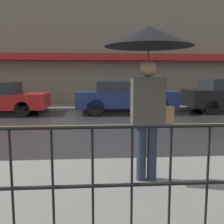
# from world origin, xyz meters

# --- Properties ---
(ground_plane) EXTENTS (80.00, 80.00, 0.00)m
(ground_plane) POSITION_xyz_m (0.00, 0.00, 0.00)
(ground_plane) COLOR #262628
(sidewalk_near) EXTENTS (28.00, 2.48, 0.12)m
(sidewalk_near) POSITION_xyz_m (0.00, -5.12, 0.06)
(sidewalk_near) COLOR slate
(sidewalk_near) RESTS_ON ground_plane
(sidewalk_far) EXTENTS (28.00, 1.89, 0.12)m
(sidewalk_far) POSITION_xyz_m (0.00, 4.83, 0.06)
(sidewalk_far) COLOR slate
(sidewalk_far) RESTS_ON ground_plane
(lane_marking) EXTENTS (25.20, 0.12, 0.01)m
(lane_marking) POSITION_xyz_m (0.00, 0.00, 0.00)
(lane_marking) COLOR gold
(lane_marking) RESTS_ON ground_plane
(building_storefront) EXTENTS (28.00, 0.85, 6.31)m
(building_storefront) POSITION_xyz_m (0.00, 5.90, 3.12)
(building_storefront) COLOR #706656
(building_storefront) RESTS_ON ground_plane
(railing_foreground) EXTENTS (12.00, 0.04, 1.02)m
(railing_foreground) POSITION_xyz_m (0.00, -6.11, 0.76)
(railing_foreground) COLOR black
(railing_foreground) RESTS_ON sidewalk_near
(pedestrian) EXTENTS (1.19, 1.19, 2.12)m
(pedestrian) POSITION_xyz_m (0.76, -4.89, 1.86)
(pedestrian) COLOR #23283D
(pedestrian) RESTS_ON sidewalk_near
(car_navy) EXTENTS (4.24, 1.95, 1.39)m
(car_navy) POSITION_xyz_m (1.40, 2.94, 0.74)
(car_navy) COLOR #19234C
(car_navy) RESTS_ON ground_plane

